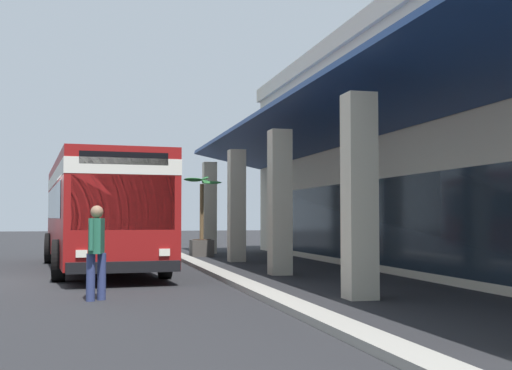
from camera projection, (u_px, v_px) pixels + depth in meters
The scene contains 5 objects.
ground at pixel (346, 275), 17.95m from camera, with size 120.00×120.00×0.00m, color #262628.
curb_strip at pixel (220, 274), 17.48m from camera, with size 32.85×0.50×0.12m, color #9E998E.
transit_bus at pixel (99, 206), 19.95m from camera, with size 11.39×3.51×3.34m.
pedestrian at pixel (97, 247), 12.38m from camera, with size 0.67×0.36×1.74m.
potted_palm at pixel (202, 237), 26.34m from camera, with size 1.58×1.58×3.12m.
Camera 1 is at (16.95, 1.37, 1.53)m, focal length 47.30 mm.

